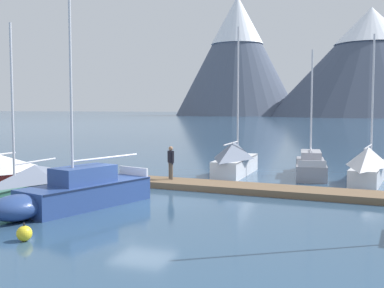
% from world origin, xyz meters
% --- Properties ---
extents(ground_plane, '(700.00, 700.00, 0.00)m').
position_xyz_m(ground_plane, '(0.00, 0.00, 0.00)').
color(ground_plane, '#2D4C6B').
extents(mountain_west_summit, '(57.45, 57.45, 55.55)m').
position_xyz_m(mountain_west_summit, '(-51.79, 205.74, 28.88)').
color(mountain_west_summit, '#4C566B').
rests_on(mountain_west_summit, ground).
extents(mountain_central_massif, '(86.14, 86.14, 46.02)m').
position_xyz_m(mountain_central_massif, '(7.07, 204.75, 23.61)').
color(mountain_central_massif, '#424C60').
rests_on(mountain_central_massif, ground).
extents(dock, '(26.68, 3.77, 0.30)m').
position_xyz_m(dock, '(0.00, 4.00, 0.15)').
color(dock, brown).
rests_on(dock, ground).
extents(sailboat_mid_dock_port, '(1.76, 7.37, 7.41)m').
position_xyz_m(sailboat_mid_dock_port, '(-4.80, -1.69, 0.69)').
color(sailboat_mid_dock_port, '#336B56').
rests_on(sailboat_mid_dock_port, ground).
extents(sailboat_mid_dock_starboard, '(3.57, 7.19, 8.64)m').
position_xyz_m(sailboat_mid_dock_starboard, '(-1.76, -2.42, 0.64)').
color(sailboat_mid_dock_starboard, navy).
rests_on(sailboat_mid_dock_starboard, ground).
extents(sailboat_far_berth, '(1.81, 6.87, 8.67)m').
position_xyz_m(sailboat_far_berth, '(1.59, 9.27, 0.95)').
color(sailboat_far_berth, white).
rests_on(sailboat_far_berth, ground).
extents(sailboat_outer_slip, '(2.42, 6.90, 7.34)m').
position_xyz_m(sailboat_outer_slip, '(5.72, 10.61, 0.57)').
color(sailboat_outer_slip, '#93939E').
rests_on(sailboat_outer_slip, ground).
extents(sailboat_end_of_dock, '(2.05, 7.34, 7.90)m').
position_xyz_m(sailboat_end_of_dock, '(8.97, 8.92, 0.92)').
color(sailboat_end_of_dock, silver).
rests_on(sailboat_end_of_dock, ground).
extents(person_on_dock, '(0.43, 0.46, 1.69)m').
position_xyz_m(person_on_dock, '(-0.52, 4.30, 1.26)').
color(person_on_dock, brown).
rests_on(person_on_dock, dock).
extents(mooring_buoy_channel_marker, '(0.47, 0.47, 0.55)m').
position_xyz_m(mooring_buoy_channel_marker, '(-0.53, -6.90, 0.23)').
color(mooring_buoy_channel_marker, yellow).
rests_on(mooring_buoy_channel_marker, ground).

